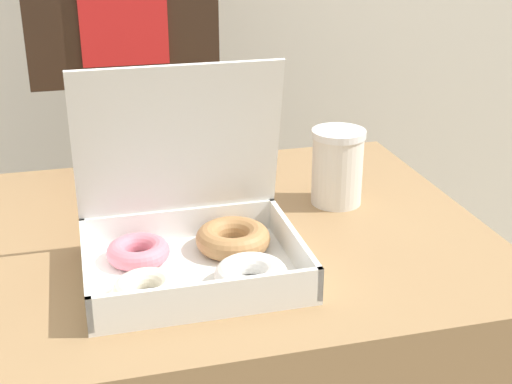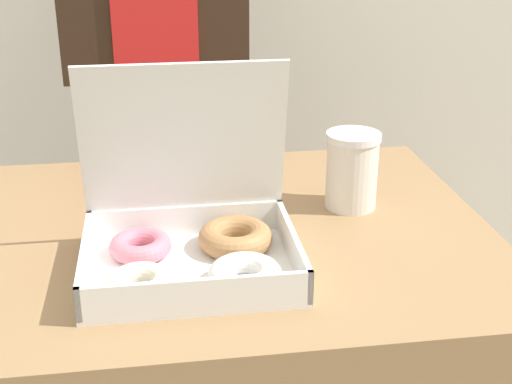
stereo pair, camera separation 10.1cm
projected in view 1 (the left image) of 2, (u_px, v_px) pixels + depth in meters
donut_box at (196, 241)px, 1.02m from camera, size 0.30×0.26×0.29m
coffee_cup at (337, 167)px, 1.24m from camera, size 0.09×0.09×0.13m
person_customer at (123, 51)px, 1.57m from camera, size 0.40×0.23×1.71m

